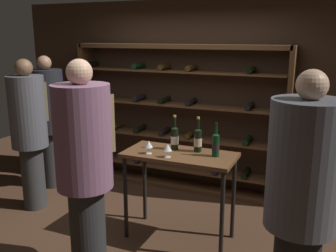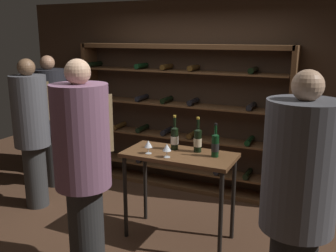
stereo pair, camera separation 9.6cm
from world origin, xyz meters
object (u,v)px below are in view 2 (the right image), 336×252
Objects in this scene: display_cabinet at (49,125)px; wine_glass_stemmed_right at (148,144)px; wine_bottle_amber_reserve at (175,138)px; wine_rack at (179,118)px; wine_bottle_gold_foil at (215,145)px; wine_glass_stemmed_center at (167,148)px; person_guest_blue_shirt at (51,116)px; tasting_table at (179,165)px; person_guest_khaki at (83,160)px; person_guest_plum_blouse at (298,197)px; wine_bottle_red_label at (198,140)px; person_host_in_suit at (31,128)px.

display_cabinet reaches higher than wine_glass_stemmed_right.
wine_rack is at bearing 110.72° from wine_bottle_amber_reserve.
display_cabinet reaches higher than wine_bottle_gold_foil.
display_cabinet is 2.98m from wine_glass_stemmed_center.
tasting_table is at bearing 140.30° from person_guest_blue_shirt.
person_guest_khaki is 5.27× the size of wine_bottle_amber_reserve.
person_guest_plum_blouse is 1.03× the size of person_guest_blue_shirt.
person_guest_plum_blouse is 1.69m from wine_bottle_amber_reserve.
wine_bottle_amber_reserve is at bearing 173.18° from wine_bottle_gold_foil.
wine_bottle_red_label is at bearing 177.39° from person_guest_khaki.
person_guest_blue_shirt is 13.44× the size of wine_glass_stemmed_right.
wine_bottle_red_label is 2.67× the size of wine_glass_stemmed_center.
person_guest_khaki is at bearing 114.22° from person_guest_blue_shirt.
wine_rack is 1.59m from wine_bottle_gold_foil.
wine_bottle_gold_foil reaches higher than tasting_table.
person_guest_khaki is 5.27× the size of wine_bottle_red_label.
wine_glass_stemmed_right is at bearing -79.43° from wine_rack.
wine_bottle_gold_foil is at bearing -20.20° from wine_bottle_red_label.
tasting_table is 0.45m from wine_bottle_gold_foil.
person_guest_plum_blouse is at bearing -50.27° from wine_rack.
tasting_table is 2.37m from person_guest_blue_shirt.
person_guest_khaki is (0.01, -2.22, 0.06)m from wine_rack.
person_guest_khaki is at bearing -121.68° from tasting_table.
tasting_table is 2.00m from person_host_in_suit.
person_guest_khaki is 1.29× the size of display_cabinet.
person_host_in_suit reaches higher than wine_glass_stemmed_center.
wine_rack is 21.82× the size of wine_glass_stemmed_center.
wine_bottle_red_label is 0.52m from wine_glass_stemmed_right.
wine_bottle_gold_foil is at bearing -6.82° from wine_bottle_amber_reserve.
wine_glass_stemmed_right is (-0.44, -0.27, -0.03)m from wine_bottle_red_label.
person_guest_blue_shirt reaches higher than wine_bottle_amber_reserve.
wine_bottle_amber_reserve is at bearing 53.13° from wine_glass_stemmed_right.
display_cabinet is 10.90× the size of wine_glass_stemmed_center.
person_guest_khaki reaches higher than display_cabinet.
wine_rack reaches higher than person_guest_plum_blouse.
wine_glass_stemmed_right is (-0.19, -0.25, -0.03)m from wine_bottle_amber_reserve.
wine_bottle_gold_foil is 2.47× the size of wine_glass_stemmed_right.
wine_bottle_amber_reserve is at bearing -174.75° from wine_bottle_red_label.
wine_glass_stemmed_center and wine_glass_stemmed_right have the same top height.
person_guest_plum_blouse is at bearing -35.70° from wine_bottle_amber_reserve.
wine_glass_stemmed_center is (2.69, -1.26, 0.30)m from display_cabinet.
display_cabinet is (-0.48, 0.45, -0.28)m from person_guest_blue_shirt.
person_guest_plum_blouse reaches higher than wine_glass_stemmed_center.
wine_rack is 1.45m from tasting_table.
wine_bottle_gold_foil is (3.12, -1.04, 0.33)m from display_cabinet.
wine_rack is 1.50m from wine_glass_stemmed_right.
tasting_table is at bearing -46.06° from wine_bottle_amber_reserve.
display_cabinet is at bearing 153.48° from wine_glass_stemmed_right.
wine_bottle_amber_reserve is at bearing 98.05° from wine_glass_stemmed_center.
person_guest_plum_blouse reaches higher than tasting_table.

